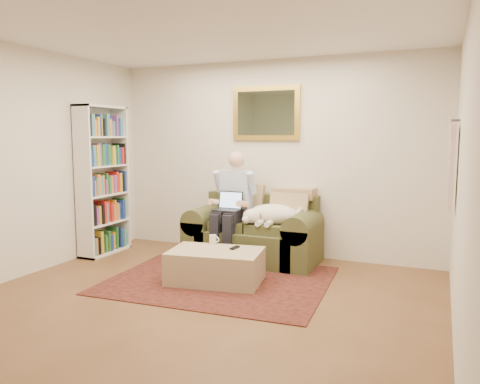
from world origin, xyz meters
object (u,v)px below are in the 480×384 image
Objects in this scene: seated_man at (231,207)px; bookshelf at (103,180)px; laptop at (229,205)px; sofa at (254,238)px; ottoman at (216,266)px; coffee_mug at (213,239)px; sleeping_dog at (274,214)px.

bookshelf is at bearing -170.65° from seated_man.
bookshelf is (-1.77, -0.23, 0.27)m from laptop.
sofa is 2.19m from bookshelf.
bookshelf reaches higher than ottoman.
bookshelf is (-1.77, -0.29, 0.30)m from seated_man.
laptop is 0.16× the size of bookshelf.
seated_man is 1.82m from bookshelf.
laptop is at bearing 7.31° from bookshelf.
sofa is 1.03m from ottoman.
bookshelf is at bearing 163.76° from ottoman.
laptop is 0.33× the size of ottoman.
seated_man reaches higher than ottoman.
coffee_mug is at bearing 121.78° from ottoman.
coffee_mug is at bearing -127.72° from sleeping_dog.
laptop is 0.62m from coffee_mug.
seated_man reaches higher than sleeping_dog.
sleeping_dog is (0.55, 0.07, -0.06)m from seated_man.
sofa is 1.68× the size of ottoman.
coffee_mug is (0.04, -0.59, -0.29)m from seated_man.
sleeping_dog is (0.55, 0.13, -0.10)m from laptop.
laptop is (0.00, -0.06, 0.03)m from seated_man.
sleeping_dog is at bearing 52.28° from coffee_mug.
seated_man is at bearing 90.00° from laptop.
seated_man is (-0.25, -0.15, 0.41)m from sofa.
coffee_mug is 0.05× the size of bookshelf.
seated_man is 2.04× the size of sleeping_dog.
bookshelf is at bearing 170.61° from coffee_mug.
laptop is 1.00m from ottoman.
seated_man is at bearing 9.35° from bookshelf.
sleeping_dog is 0.69× the size of ottoman.
laptop is at bearing 94.09° from coffee_mug.
laptop reaches higher than sleeping_dog.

